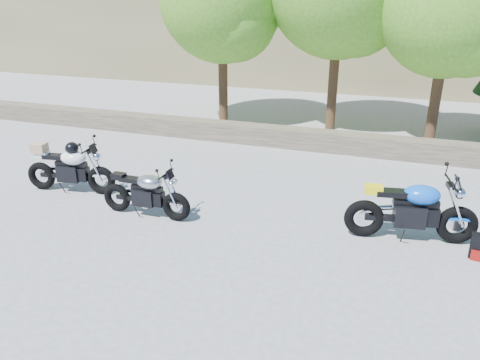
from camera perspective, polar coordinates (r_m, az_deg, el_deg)
name	(u,v)px	position (r m, az deg, el deg)	size (l,w,h in m)	color
ground	(209,241)	(7.87, -3.79, -7.48)	(90.00, 90.00, 0.00)	gray
stone_wall	(288,137)	(12.63, 5.86, 5.20)	(22.00, 0.55, 0.50)	#463D2E
tree_decid_left	(225,1)	(14.38, -1.89, 21.01)	(3.67, 3.67, 5.62)	#382314
tree_decid_right	(454,8)	(13.27, 24.68, 18.51)	(3.54, 3.54, 5.41)	#382314
silver_bike	(146,194)	(8.70, -11.39, -1.69)	(1.78, 0.56, 0.89)	black
white_bike	(69,168)	(10.17, -20.11, 1.44)	(1.94, 0.61, 1.08)	black
blue_bike	(412,211)	(8.18, 20.26, -3.56)	(2.14, 0.69, 1.08)	black
backpack	(480,247)	(8.20, 27.22, -7.29)	(0.31, 0.28, 0.39)	black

